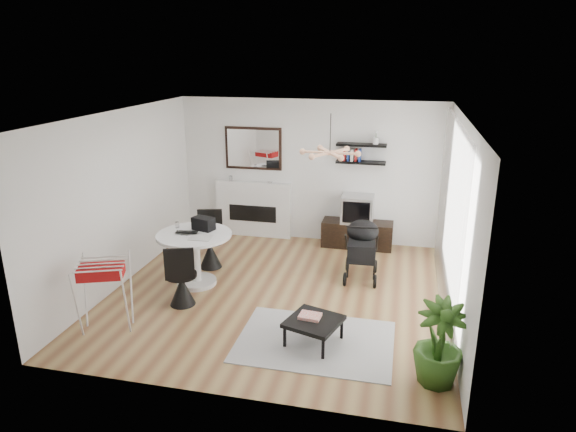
% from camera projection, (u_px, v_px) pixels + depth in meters
% --- Properties ---
extents(floor, '(5.00, 5.00, 0.00)m').
position_uv_depth(floor, '(278.00, 293.00, 7.84)').
color(floor, brown).
rests_on(floor, ground).
extents(ceiling, '(5.00, 5.00, 0.00)m').
position_uv_depth(ceiling, '(277.00, 115.00, 7.01)').
color(ceiling, white).
rests_on(ceiling, wall_back).
extents(wall_back, '(5.00, 0.00, 5.00)m').
position_uv_depth(wall_back, '(309.00, 171.00, 9.75)').
color(wall_back, white).
rests_on(wall_back, floor).
extents(wall_left, '(0.00, 5.00, 5.00)m').
position_uv_depth(wall_left, '(122.00, 198.00, 7.96)').
color(wall_left, white).
rests_on(wall_left, floor).
extents(wall_right, '(0.00, 5.00, 5.00)m').
position_uv_depth(wall_right, '(458.00, 221.00, 6.89)').
color(wall_right, white).
rests_on(wall_right, floor).
extents(sheer_curtain, '(0.04, 3.60, 2.60)m').
position_uv_depth(sheer_curtain, '(449.00, 216.00, 7.10)').
color(sheer_curtain, white).
rests_on(sheer_curtain, wall_right).
extents(fireplace, '(1.50, 0.17, 2.16)m').
position_uv_depth(fireplace, '(254.00, 202.00, 10.11)').
color(fireplace, white).
rests_on(fireplace, floor).
extents(shelf_lower, '(0.90, 0.25, 0.04)m').
position_uv_depth(shelf_lower, '(361.00, 162.00, 9.34)').
color(shelf_lower, black).
rests_on(shelf_lower, wall_back).
extents(shelf_upper, '(0.90, 0.25, 0.04)m').
position_uv_depth(shelf_upper, '(362.00, 145.00, 9.24)').
color(shelf_upper, black).
rests_on(shelf_upper, wall_back).
extents(pendant_lamp, '(0.90, 0.90, 0.10)m').
position_uv_depth(pendant_lamp, '(330.00, 153.00, 7.31)').
color(pendant_lamp, '#E19F76').
rests_on(pendant_lamp, ceiling).
extents(tv_console, '(1.31, 0.46, 0.49)m').
position_uv_depth(tv_console, '(357.00, 234.00, 9.66)').
color(tv_console, black).
rests_on(tv_console, floor).
extents(crt_tv, '(0.58, 0.51, 0.51)m').
position_uv_depth(crt_tv, '(357.00, 209.00, 9.50)').
color(crt_tv, '#B4B3B6').
rests_on(crt_tv, tv_console).
extents(dining_table, '(1.16, 1.16, 0.85)m').
position_uv_depth(dining_table, '(195.00, 251.00, 8.00)').
color(dining_table, white).
rests_on(dining_table, floor).
extents(laptop, '(0.37, 0.27, 0.03)m').
position_uv_depth(laptop, '(186.00, 234.00, 7.86)').
color(laptop, black).
rests_on(laptop, dining_table).
extents(black_bag, '(0.38, 0.29, 0.20)m').
position_uv_depth(black_bag, '(203.00, 224.00, 8.06)').
color(black_bag, black).
rests_on(black_bag, dining_table).
extents(newspaper, '(0.35, 0.29, 0.01)m').
position_uv_depth(newspaper, '(201.00, 238.00, 7.73)').
color(newspaper, silver).
rests_on(newspaper, dining_table).
extents(drinking_glass, '(0.06, 0.06, 0.10)m').
position_uv_depth(drinking_glass, '(177.00, 225.00, 8.16)').
color(drinking_glass, white).
rests_on(drinking_glass, dining_table).
extents(chair_far, '(0.50, 0.51, 0.97)m').
position_uv_depth(chair_far, '(210.00, 250.00, 8.73)').
color(chair_far, black).
rests_on(chair_far, floor).
extents(chair_near, '(0.50, 0.51, 0.95)m').
position_uv_depth(chair_near, '(182.00, 286.00, 7.40)').
color(chair_near, black).
rests_on(chair_near, floor).
extents(drying_rack, '(0.81, 0.79, 0.96)m').
position_uv_depth(drying_rack, '(105.00, 294.00, 6.69)').
color(drying_rack, white).
rests_on(drying_rack, floor).
extents(stroller, '(0.56, 0.88, 1.04)m').
position_uv_depth(stroller, '(362.00, 251.00, 8.29)').
color(stroller, black).
rests_on(stroller, floor).
extents(rug, '(1.96, 1.42, 0.01)m').
position_uv_depth(rug, '(315.00, 341.00, 6.54)').
color(rug, '#A4A4A4').
rests_on(rug, floor).
extents(coffee_table, '(0.78, 0.78, 0.32)m').
position_uv_depth(coffee_table, '(314.00, 322.00, 6.42)').
color(coffee_table, black).
rests_on(coffee_table, rug).
extents(magazines, '(0.29, 0.24, 0.04)m').
position_uv_depth(magazines, '(310.00, 316.00, 6.46)').
color(magazines, '#DB4436').
rests_on(magazines, coffee_table).
extents(potted_plant, '(0.67, 0.67, 0.99)m').
position_uv_depth(potted_plant, '(439.00, 343.00, 5.60)').
color(potted_plant, '#295017').
rests_on(potted_plant, floor).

